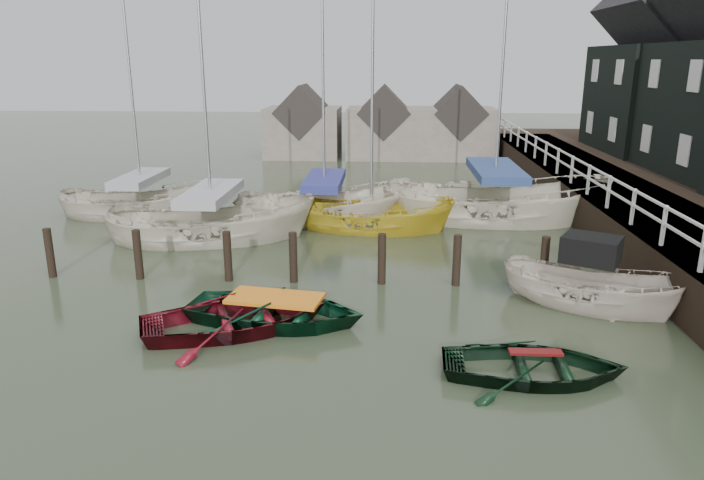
# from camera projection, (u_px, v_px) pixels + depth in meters

# --- Properties ---
(ground) EXTENTS (120.00, 120.00, 0.00)m
(ground) POSITION_uv_depth(u_px,v_px,m) (327.00, 328.00, 14.21)
(ground) COLOR #303823
(ground) RESTS_ON ground
(pier) EXTENTS (3.04, 32.00, 2.70)m
(pier) POSITION_uv_depth(u_px,v_px,m) (609.00, 205.00, 23.07)
(pier) COLOR black
(pier) RESTS_ON ground
(mooring_pilings) EXTENTS (13.72, 0.22, 1.80)m
(mooring_pilings) POSITION_uv_depth(u_px,v_px,m) (297.00, 264.00, 17.02)
(mooring_pilings) COLOR black
(mooring_pilings) RESTS_ON ground
(far_sheds) EXTENTS (14.00, 4.08, 4.39)m
(far_sheds) POSITION_uv_depth(u_px,v_px,m) (381.00, 127.00, 38.59)
(far_sheds) COLOR #665B51
(far_sheds) RESTS_ON ground
(rowboat_red) EXTENTS (4.96, 4.32, 0.86)m
(rowboat_red) POSITION_uv_depth(u_px,v_px,m) (237.00, 330.00, 14.12)
(rowboat_red) COLOR #590C16
(rowboat_red) RESTS_ON ground
(rowboat_green) EXTENTS (4.55, 3.57, 0.86)m
(rowboat_green) POSITION_uv_depth(u_px,v_px,m) (276.00, 323.00, 14.50)
(rowboat_green) COLOR black
(rowboat_green) RESTS_ON ground
(rowboat_dkgreen) EXTENTS (3.59, 2.64, 0.72)m
(rowboat_dkgreen) POSITION_uv_depth(u_px,v_px,m) (533.00, 377.00, 12.02)
(rowboat_dkgreen) COLOR black
(rowboat_dkgreen) RESTS_ON ground
(motorboat) EXTENTS (4.57, 3.51, 2.58)m
(motorboat) POSITION_uv_depth(u_px,v_px,m) (588.00, 303.00, 15.40)
(motorboat) COLOR beige
(motorboat) RESTS_ON ground
(sailboat_a) EXTENTS (7.31, 4.08, 10.55)m
(sailboat_a) POSITION_uv_depth(u_px,v_px,m) (213.00, 238.00, 21.16)
(sailboat_a) COLOR beige
(sailboat_a) RESTS_ON ground
(sailboat_b) EXTENTS (7.01, 3.73, 11.62)m
(sailboat_b) POSITION_uv_depth(u_px,v_px,m) (325.00, 219.00, 23.61)
(sailboat_b) COLOR beige
(sailboat_b) RESTS_ON ground
(sailboat_c) EXTENTS (6.15, 3.05, 9.81)m
(sailboat_c) POSITION_uv_depth(u_px,v_px,m) (371.00, 229.00, 22.49)
(sailboat_c) COLOR gold
(sailboat_c) RESTS_ON ground
(sailboat_d) EXTENTS (8.59, 3.82, 13.43)m
(sailboat_d) POSITION_uv_depth(u_px,v_px,m) (493.00, 219.00, 23.72)
(sailboat_d) COLOR beige
(sailboat_d) RESTS_ON ground
(sailboat_e) EXTENTS (6.54, 3.44, 9.68)m
(sailboat_e) POSITION_uv_depth(u_px,v_px,m) (143.00, 213.00, 24.52)
(sailboat_e) COLOR beige
(sailboat_e) RESTS_ON ground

